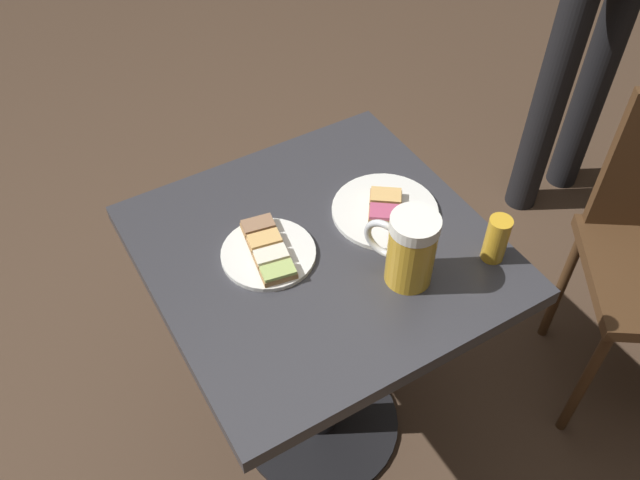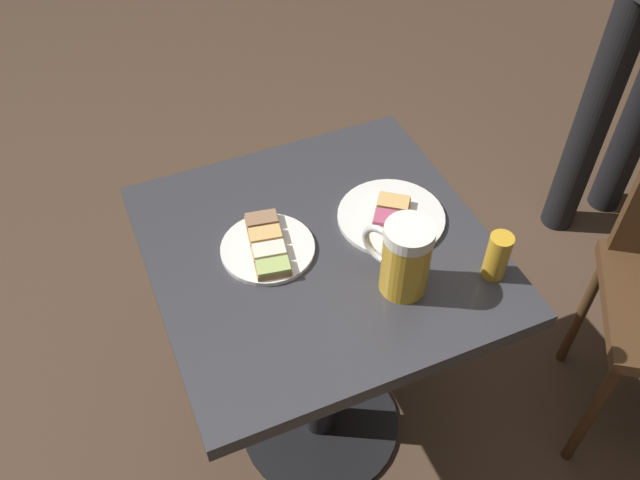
{
  "view_description": "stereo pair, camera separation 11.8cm",
  "coord_description": "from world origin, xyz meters",
  "views": [
    {
      "loc": [
        0.78,
        -0.46,
        1.75
      ],
      "look_at": [
        0.0,
        0.0,
        0.76
      ],
      "focal_mm": 37.56,
      "sensor_mm": 36.0,
      "label": 1
    },
    {
      "loc": [
        0.84,
        -0.36,
        1.75
      ],
      "look_at": [
        0.0,
        0.0,
        0.76
      ],
      "focal_mm": 37.56,
      "sensor_mm": 36.0,
      "label": 2
    }
  ],
  "objects": [
    {
      "name": "plate_far",
      "position": [
        -0.02,
        0.17,
        0.75
      ],
      "size": [
        0.23,
        0.23,
        0.03
      ],
      "color": "white",
      "rests_on": "cafe_table"
    },
    {
      "name": "beer_glass_small",
      "position": [
        0.2,
        0.28,
        0.8
      ],
      "size": [
        0.05,
        0.05,
        0.1
      ],
      "primitive_type": "cylinder",
      "color": "gold",
      "rests_on": "cafe_table"
    },
    {
      "name": "cafe_table",
      "position": [
        0.0,
        0.0,
        0.56
      ],
      "size": [
        0.67,
        0.67,
        0.74
      ],
      "color": "black",
      "rests_on": "ground_plane"
    },
    {
      "name": "plate_near",
      "position": [
        -0.03,
        -0.1,
        0.75
      ],
      "size": [
        0.19,
        0.19,
        0.03
      ],
      "color": "white",
      "rests_on": "cafe_table"
    },
    {
      "name": "ground_plane",
      "position": [
        0.0,
        0.0,
        0.0
      ],
      "size": [
        6.0,
        6.0,
        0.0
      ],
      "primitive_type": "plane",
      "color": "#4C3828"
    },
    {
      "name": "beer_mug",
      "position": [
        0.15,
        0.1,
        0.82
      ],
      "size": [
        0.14,
        0.1,
        0.16
      ],
      "color": "gold",
      "rests_on": "cafe_table"
    }
  ]
}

